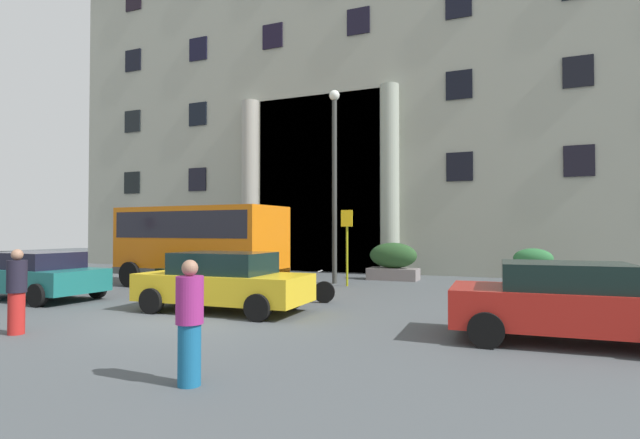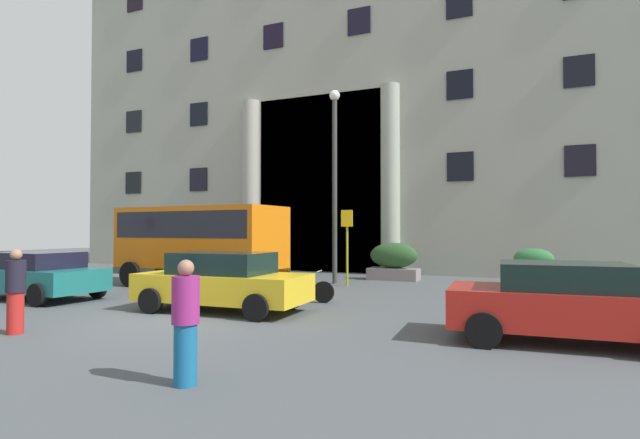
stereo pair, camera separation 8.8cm
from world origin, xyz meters
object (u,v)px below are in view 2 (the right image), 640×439
object	(u,v)px
parked_sedan_second	(223,281)
orange_minibus	(201,239)
hedge_planter_entrance_right	(186,257)
parked_hatchback_near	(564,302)
pedestrian_man_red_shirt	(16,291)
hedge_planter_west	(394,262)
hedge_planter_entrance_left	(263,260)
scooter_by_planter	(296,286)
motorcycle_near_kerb	(165,281)
hedge_planter_far_east	(534,268)
parked_sedan_far	(39,275)
motorcycle_far_end	(46,273)
bus_stop_sign	(347,239)
pedestrian_man_crossing	(186,322)
lamppost_plaza_centre	(335,170)

from	to	relation	value
parked_sedan_second	orange_minibus	bearing A→B (deg)	130.18
hedge_planter_entrance_right	parked_hatchback_near	size ratio (longest dim) A/B	0.42
pedestrian_man_red_shirt	hedge_planter_west	bearing A→B (deg)	-130.03
hedge_planter_entrance_left	parked_hatchback_near	size ratio (longest dim) A/B	0.47
scooter_by_planter	hedge_planter_west	bearing A→B (deg)	72.11
motorcycle_near_kerb	scooter_by_planter	bearing A→B (deg)	15.18
hedge_planter_far_east	hedge_planter_entrance_right	world-z (taller)	hedge_planter_entrance_right
parked_hatchback_near	parked_sedan_second	bearing A→B (deg)	173.51
pedestrian_man_red_shirt	parked_sedan_second	bearing A→B (deg)	-142.11
parked_sedan_far	hedge_planter_entrance_left	bearing A→B (deg)	80.55
motorcycle_far_end	parked_hatchback_near	bearing A→B (deg)	-17.60
orange_minibus	hedge_planter_entrance_left	size ratio (longest dim) A/B	3.27
motorcycle_near_kerb	pedestrian_man_red_shirt	distance (m)	5.79
scooter_by_planter	motorcycle_far_end	xyz separation A→B (m)	(-10.08, -0.02, -0.00)
parked_hatchback_near	bus_stop_sign	bearing A→B (deg)	131.08
hedge_planter_far_east	hedge_planter_entrance_right	xyz separation A→B (m)	(-15.35, -0.44, 0.10)
hedge_planter_far_east	motorcycle_far_end	xyz separation A→B (m)	(-16.29, -7.17, -0.20)
parked_hatchback_near	scooter_by_planter	distance (m)	7.12
bus_stop_sign	motorcycle_far_end	distance (m)	11.00
parked_sedan_far	motorcycle_near_kerb	distance (m)	3.57
hedge_planter_west	motorcycle_near_kerb	xyz separation A→B (m)	(-5.36, -7.36, -0.28)
parked_sedan_far	hedge_planter_entrance_right	bearing A→B (deg)	104.26
bus_stop_sign	hedge_planter_far_east	distance (m)	6.95
hedge_planter_far_east	hedge_planter_west	xyz separation A→B (m)	(-5.24, -0.09, 0.08)
motorcycle_far_end	parked_sedan_second	bearing A→B (deg)	-21.91
motorcycle_near_kerb	pedestrian_man_red_shirt	bearing A→B (deg)	-67.16
motorcycle_near_kerb	pedestrian_man_crossing	xyz separation A→B (m)	(6.28, -6.93, 0.36)
hedge_planter_entrance_right	hedge_planter_entrance_left	xyz separation A→B (m)	(3.96, 0.48, -0.09)
hedge_planter_entrance_right	scooter_by_planter	world-z (taller)	hedge_planter_entrance_right
parked_sedan_far	pedestrian_man_crossing	distance (m)	10.26
bus_stop_sign	parked_sedan_second	xyz separation A→B (m)	(-0.99, -6.39, -0.95)
bus_stop_sign	pedestrian_man_red_shirt	world-z (taller)	bus_stop_sign
orange_minibus	motorcycle_near_kerb	size ratio (longest dim) A/B	3.08
hedge_planter_entrance_left	scooter_by_planter	xyz separation A→B (m)	(5.18, -7.19, -0.20)
orange_minibus	parked_sedan_far	xyz separation A→B (m)	(-2.36, -4.58, -0.98)
hedge_planter_entrance_right	lamppost_plaza_centre	xyz separation A→B (m)	(8.39, -1.82, 3.57)
scooter_by_planter	lamppost_plaza_centre	bearing A→B (deg)	88.70
hedge_planter_far_east	hedge_planter_entrance_right	distance (m)	15.36
motorcycle_far_end	pedestrian_man_crossing	distance (m)	13.99
motorcycle_near_kerb	hedge_planter_far_east	bearing A→B (deg)	46.25
lamppost_plaza_centre	parked_sedan_second	bearing A→B (deg)	-92.10
motorcycle_far_end	hedge_planter_far_east	bearing A→B (deg)	15.02
hedge_planter_entrance_left	motorcycle_far_end	distance (m)	8.72
hedge_planter_far_east	motorcycle_near_kerb	distance (m)	12.95
parked_hatchback_near	hedge_planter_entrance_left	bearing A→B (deg)	137.34
scooter_by_planter	lamppost_plaza_centre	distance (m)	6.27
lamppost_plaza_centre	pedestrian_man_red_shirt	bearing A→B (deg)	-102.74
hedge_planter_far_east	parked_sedan_far	bearing A→B (deg)	-144.33
hedge_planter_far_east	parked_hatchback_near	world-z (taller)	parked_hatchback_near
motorcycle_far_end	lamppost_plaza_centre	bearing A→B (deg)	19.01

